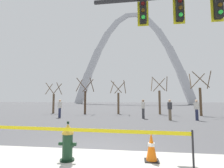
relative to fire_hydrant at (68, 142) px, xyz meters
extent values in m
plane|color=#474749|center=(0.48, 0.78, -0.47)|extent=(240.00, 240.00, 0.00)
cylinder|color=black|center=(0.00, -0.01, -0.44)|extent=(0.36, 0.36, 0.05)
cylinder|color=#14331E|center=(0.00, -0.01, -0.11)|extent=(0.26, 0.26, 0.62)
cylinder|color=#A8842D|center=(0.00, -0.01, 0.22)|extent=(0.30, 0.30, 0.04)
cone|color=#A8842D|center=(0.00, -0.01, 0.35)|extent=(0.30, 0.30, 0.22)
cylinder|color=black|center=(0.00, -0.01, 0.49)|extent=(0.06, 0.06, 0.06)
cylinder|color=#14331E|center=(-0.18, -0.01, -0.04)|extent=(0.10, 0.09, 0.09)
cylinder|color=#14331E|center=(0.18, -0.01, -0.04)|extent=(0.10, 0.09, 0.09)
cylinder|color=#14331E|center=(0.00, 0.19, -0.14)|extent=(0.13, 0.14, 0.13)
cylinder|color=black|center=(0.00, 0.27, -0.14)|extent=(0.15, 0.03, 0.15)
cylinder|color=#232326|center=(2.88, -0.57, 0.00)|extent=(0.04, 0.04, 0.94)
cube|color=yellow|center=(-0.04, -0.41, 0.39)|extent=(5.84, 0.34, 0.08)
cube|color=black|center=(2.13, 0.27, -0.45)|extent=(0.36, 0.36, 0.03)
cone|color=orange|center=(2.13, 0.27, -0.09)|extent=(0.28, 0.28, 0.70)
cylinder|color=white|center=(2.13, 0.27, -0.05)|extent=(0.17, 0.17, 0.08)
cube|color=black|center=(4.87, 2.34, 4.58)|extent=(0.26, 0.24, 0.90)
cube|color=gold|center=(4.87, 2.48, 4.58)|extent=(0.44, 0.03, 1.04)
sphere|color=#392706|center=(4.87, 2.21, 4.58)|extent=(0.16, 0.16, 0.16)
sphere|color=green|center=(4.87, 2.21, 4.30)|extent=(0.16, 0.16, 0.16)
cube|color=black|center=(3.47, 2.34, 4.58)|extent=(0.26, 0.24, 0.90)
cube|color=gold|center=(3.47, 2.48, 4.58)|extent=(0.44, 0.03, 1.04)
sphere|color=#360606|center=(3.47, 2.21, 4.86)|extent=(0.16, 0.16, 0.16)
sphere|color=#392706|center=(3.47, 2.21, 4.58)|extent=(0.16, 0.16, 0.16)
sphere|color=green|center=(3.47, 2.21, 4.30)|extent=(0.16, 0.16, 0.16)
cube|color=black|center=(2.07, 2.34, 4.58)|extent=(0.26, 0.24, 0.90)
cube|color=gold|center=(2.07, 2.48, 4.58)|extent=(0.44, 0.03, 1.04)
sphere|color=#360606|center=(2.07, 2.21, 4.86)|extent=(0.16, 0.16, 0.16)
sphere|color=#392706|center=(2.07, 2.21, 4.58)|extent=(0.16, 0.16, 0.16)
sphere|color=green|center=(2.07, 2.21, 4.30)|extent=(0.16, 0.16, 0.16)
cube|color=#B2B5BC|center=(-20.52, 66.69, 5.81)|extent=(6.92, 2.83, 13.55)
cube|color=#B2B5BC|center=(-16.32, 66.69, 17.11)|extent=(6.57, 2.53, 11.12)
cube|color=#B2B5BC|center=(-12.12, 66.69, 25.91)|extent=(6.20, 2.23, 8.71)
cube|color=#B2B5BC|center=(-7.92, 66.69, 32.18)|extent=(5.75, 1.94, 6.34)
cube|color=#B2B5BC|center=(-3.72, 66.69, 35.95)|extent=(5.13, 1.64, 3.97)
cube|color=#B2B5BC|center=(0.48, 66.69, 37.21)|extent=(4.30, 1.34, 1.34)
cube|color=#B2B5BC|center=(4.68, 66.69, 35.95)|extent=(5.13, 1.64, 3.97)
cube|color=#B2B5BC|center=(8.88, 66.69, 32.18)|extent=(5.75, 1.94, 6.34)
cube|color=#B2B5BC|center=(13.08, 66.69, 25.91)|extent=(6.20, 2.23, 8.71)
cube|color=#B2B5BC|center=(17.28, 66.69, 17.11)|extent=(6.57, 2.53, 11.12)
cube|color=#B2B5BC|center=(21.48, 66.69, 5.81)|extent=(6.92, 2.83, 13.55)
cylinder|color=brown|center=(-7.94, 14.99, 0.67)|extent=(0.24, 0.24, 2.28)
cylinder|color=brown|center=(-8.63, 15.12, 2.43)|extent=(0.32, 1.24, 1.37)
cylinder|color=brown|center=(-7.24, 14.92, 2.43)|extent=(0.20, 1.25, 1.37)
cylinder|color=brown|center=(-7.87, 15.69, 2.43)|extent=(1.25, 0.20, 1.37)
cylinder|color=brown|center=(-8.09, 14.29, 2.43)|extent=(1.23, 0.35, 1.37)
cylinder|color=#473323|center=(-4.07, 14.95, 0.83)|extent=(0.24, 0.24, 2.59)
cylinder|color=#473323|center=(-4.86, 15.10, 2.82)|extent=(0.35, 1.39, 1.55)
cylinder|color=#473323|center=(-3.27, 14.87, 2.82)|extent=(0.22, 1.41, 1.55)
cylinder|color=#473323|center=(-3.99, 15.75, 2.82)|extent=(1.41, 0.22, 1.55)
cylinder|color=#473323|center=(-4.25, 14.16, 2.82)|extent=(1.39, 0.38, 1.55)
cylinder|color=brown|center=(-0.25, 15.11, 0.72)|extent=(0.24, 0.24, 2.37)
cylinder|color=brown|center=(-0.97, 15.26, 2.55)|extent=(0.33, 1.28, 1.43)
cylinder|color=brown|center=(0.49, 15.04, 2.55)|extent=(0.21, 1.30, 1.43)
cylinder|color=brown|center=(-0.17, 15.85, 2.55)|extent=(1.30, 0.21, 1.43)
cylinder|color=brown|center=(-0.41, 14.39, 2.55)|extent=(1.28, 0.36, 1.43)
cylinder|color=brown|center=(4.29, 15.25, 0.83)|extent=(0.24, 0.24, 2.59)
cylinder|color=brown|center=(3.50, 15.41, 2.83)|extent=(0.35, 1.40, 1.55)
cylinder|color=brown|center=(5.10, 15.17, 2.83)|extent=(0.22, 1.41, 1.55)
cylinder|color=brown|center=(4.37, 16.05, 2.83)|extent=(1.41, 0.22, 1.55)
cylinder|color=brown|center=(4.12, 14.46, 2.83)|extent=(1.39, 0.38, 1.55)
cylinder|color=brown|center=(8.05, 13.86, 0.92)|extent=(0.24, 0.24, 2.77)
cylinder|color=brown|center=(7.21, 14.02, 3.05)|extent=(0.37, 1.49, 1.65)
cylinder|color=brown|center=(8.91, 13.77, 3.05)|extent=(0.23, 1.50, 1.65)
cylinder|color=brown|center=(8.14, 14.71, 3.05)|extent=(1.50, 0.23, 1.65)
cylinder|color=brown|center=(7.87, 13.02, 3.05)|extent=(1.48, 0.40, 1.65)
cylinder|color=#232847|center=(6.32, 9.74, -0.05)|extent=(0.22, 0.22, 0.84)
cube|color=beige|center=(6.32, 9.74, 0.64)|extent=(0.38, 0.38, 0.54)
sphere|color=beige|center=(6.32, 9.74, 1.02)|extent=(0.20, 0.20, 0.20)
cylinder|color=brown|center=(4.31, 9.57, -0.05)|extent=(0.22, 0.22, 0.84)
cube|color=#333338|center=(4.31, 9.57, 0.64)|extent=(0.30, 0.39, 0.54)
sphere|color=tan|center=(4.31, 9.57, 1.02)|extent=(0.20, 0.20, 0.20)
cylinder|color=#232847|center=(-5.02, 10.37, -0.05)|extent=(0.22, 0.22, 0.84)
cube|color=beige|center=(-5.02, 10.37, 0.64)|extent=(0.39, 0.34, 0.54)
sphere|color=tan|center=(-5.02, 10.37, 1.02)|extent=(0.20, 0.20, 0.20)
cylinder|color=#38383D|center=(2.33, 10.59, -0.05)|extent=(0.22, 0.22, 0.84)
cube|color=beige|center=(2.33, 10.59, 0.64)|extent=(0.31, 0.39, 0.54)
sphere|color=#936B4C|center=(2.33, 10.59, 1.02)|extent=(0.20, 0.20, 0.20)
camera|label=1|loc=(1.76, -4.35, 1.07)|focal=27.72mm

